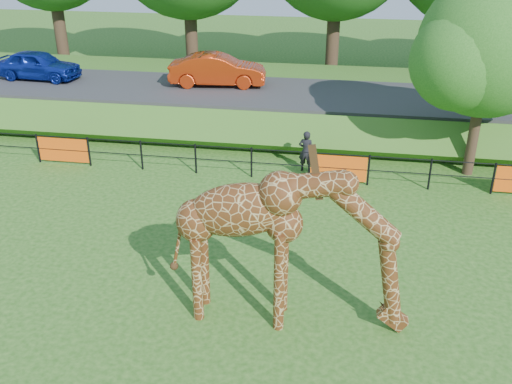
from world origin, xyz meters
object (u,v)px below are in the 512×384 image
(giraffe, at_px, (289,247))
(car_red, at_px, (218,70))
(car_blue, at_px, (38,65))
(tree_east, at_px, (491,52))
(visitor, at_px, (306,151))

(giraffe, distance_m, car_red, 15.04)
(car_red, bearing_deg, car_blue, 85.52)
(giraffe, relative_size, tree_east, 0.77)
(giraffe, bearing_deg, car_blue, 133.76)
(giraffe, xyz_separation_m, car_red, (-4.91, 14.21, 0.25))
(giraffe, height_order, visitor, giraffe)
(car_blue, distance_m, tree_east, 19.48)
(tree_east, bearing_deg, car_blue, 166.08)
(giraffe, bearing_deg, car_red, 108.91)
(car_blue, relative_size, tree_east, 0.58)
(tree_east, bearing_deg, car_red, 154.30)
(car_red, xyz_separation_m, visitor, (4.52, -5.72, -1.37))
(visitor, xyz_separation_m, tree_east, (5.79, 0.76, 3.53))
(car_red, distance_m, tree_east, 11.65)
(visitor, relative_size, tree_east, 0.22)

